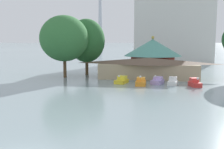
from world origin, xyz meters
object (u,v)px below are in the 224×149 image
shoreline_tree_tall_left (64,38)px  shoreline_tree_mid (87,41)px  pedal_boat_orange (141,82)px  green_roof_pavilion (153,54)px  pedal_boat_yellow (122,80)px  pedal_boat_lavender (158,81)px  pedal_boat_red (195,83)px  pedal_boat_white (173,82)px  background_building_block (173,27)px  boathouse (148,68)px

shoreline_tree_tall_left → shoreline_tree_mid: (3.30, 4.91, -0.45)m
pedal_boat_orange → shoreline_tree_tall_left: shoreline_tree_tall_left is taller
pedal_boat_orange → green_roof_pavilion: bearing=175.0°
green_roof_pavilion → shoreline_tree_tall_left: size_ratio=1.02×
pedal_boat_orange → green_roof_pavilion: 16.12m
pedal_boat_orange → green_roof_pavilion: (1.80, 15.54, 3.85)m
pedal_boat_yellow → pedal_boat_lavender: 6.19m
pedal_boat_lavender → pedal_boat_red: (5.93, -1.79, 0.06)m
pedal_boat_white → green_roof_pavilion: 14.96m
shoreline_tree_tall_left → background_building_block: background_building_block is taller
pedal_boat_yellow → shoreline_tree_tall_left: size_ratio=0.27×
pedal_boat_red → boathouse: bearing=-150.5°
shoreline_tree_tall_left → boathouse: bearing=4.4°
pedal_boat_lavender → background_building_block: background_building_block is taller
green_roof_pavilion → shoreline_tree_mid: size_ratio=1.05×
pedal_boat_lavender → pedal_boat_white: bearing=96.2°
shoreline_tree_mid → green_roof_pavilion: bearing=13.6°
pedal_boat_lavender → background_building_block: (5.79, 49.76, 11.70)m
pedal_boat_yellow → pedal_boat_white: size_ratio=1.17×
pedal_boat_orange → shoreline_tree_mid: size_ratio=0.21×
pedal_boat_white → shoreline_tree_mid: 21.63m
boathouse → shoreline_tree_tall_left: (-16.59, -1.28, 5.68)m
pedal_boat_yellow → boathouse: bearing=161.4°
pedal_boat_yellow → shoreline_tree_tall_left: shoreline_tree_tall_left is taller
green_roof_pavilion → shoreline_tree_tall_left: shoreline_tree_tall_left is taller
pedal_boat_orange → pedal_boat_lavender: 3.49m
pedal_boat_red → green_roof_pavilion: size_ratio=0.22×
shoreline_tree_mid → background_building_block: bearing=62.4°
green_roof_pavilion → background_building_block: 37.79m
boathouse → background_building_block: size_ratio=0.77×
pedal_boat_orange → pedal_boat_lavender: bearing=129.5°
pedal_boat_yellow → shoreline_tree_mid: (-8.85, 10.24, 6.87)m
pedal_boat_white → green_roof_pavilion: (-3.48, 14.03, 3.87)m
shoreline_tree_tall_left → pedal_boat_lavender: bearing=-15.5°
pedal_boat_yellow → shoreline_tree_mid: 15.18m
pedal_boat_yellow → background_building_block: (11.97, 50.00, 11.70)m
pedal_boat_orange → pedal_boat_red: size_ratio=0.91×
pedal_boat_orange → pedal_boat_white: pedal_boat_orange is taller
shoreline_tree_mid → background_building_block: 45.14m
shoreline_tree_mid → boathouse: bearing=-15.3°
boathouse → pedal_boat_lavender: bearing=-74.7°
pedal_boat_lavender → pedal_boat_red: pedal_boat_red is taller
pedal_boat_red → shoreline_tree_mid: (-20.96, 11.79, 6.81)m
pedal_boat_white → shoreline_tree_tall_left: bearing=-94.7°
pedal_boat_white → boathouse: bearing=-138.0°
boathouse → shoreline_tree_tall_left: shoreline_tree_tall_left is taller
pedal_boat_lavender → pedal_boat_red: bearing=93.2°
pedal_boat_orange → boathouse: (1.02, 8.52, 1.59)m
pedal_boat_orange → background_building_block: bearing=172.3°
pedal_boat_white → pedal_boat_yellow: bearing=-81.9°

